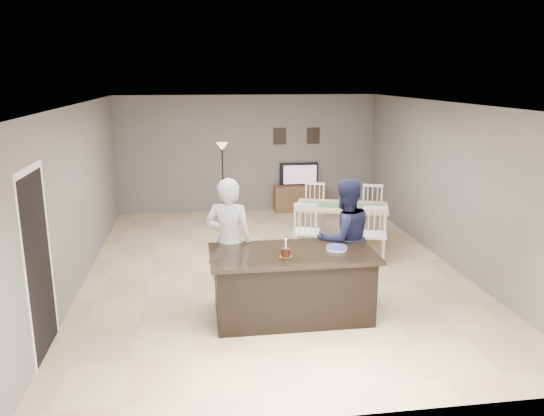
{
  "coord_description": "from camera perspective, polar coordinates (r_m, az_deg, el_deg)",
  "views": [
    {
      "loc": [
        -1.2,
        -8.23,
        3.13
      ],
      "look_at": [
        -0.05,
        -0.3,
        1.12
      ],
      "focal_mm": 35.0,
      "sensor_mm": 36.0,
      "label": 1
    }
  ],
  "objects": [
    {
      "name": "floor_lamp",
      "position": [
        11.72,
        -5.36,
        5.16
      ],
      "size": [
        0.25,
        0.25,
        1.7
      ],
      "color": "black",
      "rests_on": "floor"
    },
    {
      "name": "woman",
      "position": [
        7.34,
        -4.64,
        -3.65
      ],
      "size": [
        0.75,
        0.6,
        1.8
      ],
      "primitive_type": "imported",
      "rotation": [
        0.0,
        0.0,
        2.84
      ],
      "color": "silver",
      "rests_on": "floor"
    },
    {
      "name": "kitchen_island",
      "position": [
        7.06,
        2.18,
        -8.16
      ],
      "size": [
        2.15,
        1.1,
        0.9
      ],
      "color": "black",
      "rests_on": "floor"
    },
    {
      "name": "tv_console",
      "position": [
        12.56,
        3.0,
        1.06
      ],
      "size": [
        1.2,
        0.4,
        0.6
      ],
      "primitive_type": "cube",
      "color": "brown",
      "rests_on": "floor"
    },
    {
      "name": "tv_screen_glow",
      "position": [
        12.43,
        3.04,
        3.61
      ],
      "size": [
        0.78,
        0.0,
        0.78
      ],
      "primitive_type": "plane",
      "rotation": [
        1.57,
        0.0,
        3.14
      ],
      "color": "#CC6416",
      "rests_on": "tv_console"
    },
    {
      "name": "man",
      "position": [
        7.61,
        7.79,
        -3.29
      ],
      "size": [
        0.98,
        0.85,
        1.74
      ],
      "primitive_type": "imported",
      "rotation": [
        0.0,
        0.0,
        3.39
      ],
      "color": "#1B1E3C",
      "rests_on": "floor"
    },
    {
      "name": "doorway",
      "position": [
        6.47,
        -23.97,
        -3.97
      ],
      "size": [
        0.0,
        2.1,
        2.65
      ],
      "color": "black",
      "rests_on": "floor"
    },
    {
      "name": "picture_frames",
      "position": [
        12.5,
        2.67,
        7.75
      ],
      "size": [
        1.1,
        0.02,
        0.38
      ],
      "color": "black",
      "rests_on": "room_shell"
    },
    {
      "name": "floor",
      "position": [
        8.88,
        0.05,
        -6.53
      ],
      "size": [
        8.0,
        8.0,
        0.0
      ],
      "primitive_type": "plane",
      "color": "tan",
      "rests_on": "ground"
    },
    {
      "name": "birthday_cake",
      "position": [
        6.71,
        1.48,
        -4.78
      ],
      "size": [
        0.16,
        0.16,
        0.24
      ],
      "color": "gold",
      "rests_on": "kitchen_island"
    },
    {
      "name": "dining_table",
      "position": [
        9.91,
        7.48,
        -0.5
      ],
      "size": [
        2.1,
        2.29,
        1.02
      ],
      "rotation": [
        0.0,
        0.0,
        -0.31
      ],
      "color": "tan",
      "rests_on": "floor"
    },
    {
      "name": "plate_stack",
      "position": [
        7.03,
        6.96,
        -4.3
      ],
      "size": [
        0.28,
        0.28,
        0.04
      ],
      "color": "white",
      "rests_on": "kitchen_island"
    },
    {
      "name": "television",
      "position": [
        12.51,
        2.97,
        3.64
      ],
      "size": [
        0.91,
        0.12,
        0.53
      ],
      "primitive_type": "imported",
      "rotation": [
        0.0,
        0.0,
        3.14
      ],
      "color": "black",
      "rests_on": "tv_console"
    },
    {
      "name": "room_shell",
      "position": [
        8.44,
        0.05,
        4.19
      ],
      "size": [
        8.0,
        8.0,
        8.0
      ],
      "color": "slate",
      "rests_on": "floor"
    }
  ]
}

